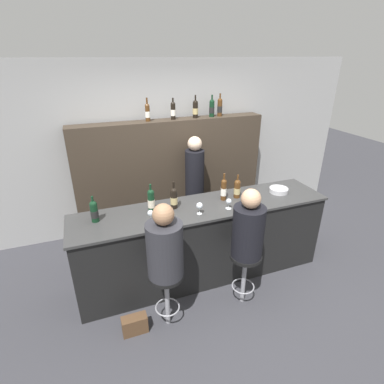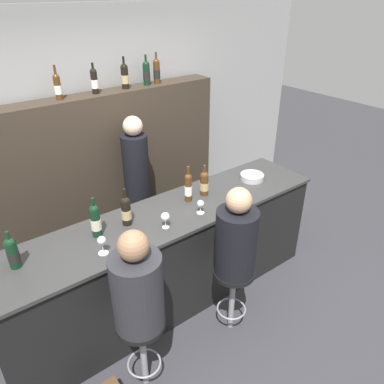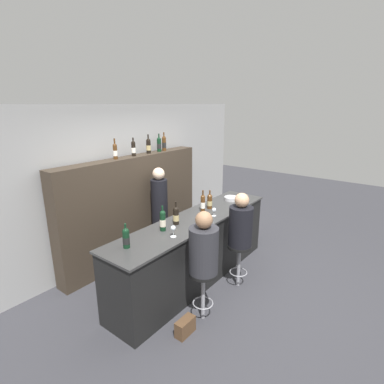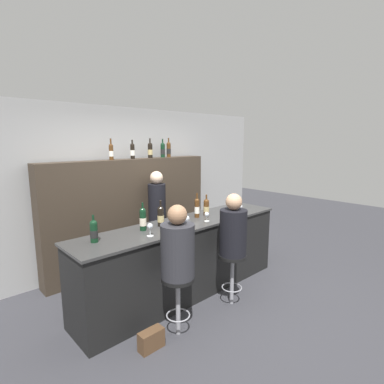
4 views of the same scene
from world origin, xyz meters
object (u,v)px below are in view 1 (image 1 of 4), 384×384
at_px(wine_bottle_counter_4, 237,188).
at_px(bar_stool_left, 167,285).
at_px(wine_glass_2, 229,202).
at_px(metal_bowl, 279,190).
at_px(wine_bottle_counter_3, 224,189).
at_px(guest_seated_left, 165,246).
at_px(wine_glass_1, 200,206).
at_px(wine_bottle_backbar_2, 195,109).
at_px(wine_bottle_backbar_4, 220,107).
at_px(bar_stool_right, 245,265).
at_px(wine_bottle_counter_0, 94,211).
at_px(wine_glass_0, 151,214).
at_px(wine_bottle_backbar_3, 212,108).
at_px(wine_bottle_backbar_0, 148,112).
at_px(handbag, 135,325).
at_px(wine_bottle_backbar_1, 173,110).
at_px(wine_bottle_counter_2, 174,198).
at_px(guest_seated_right, 248,228).
at_px(wine_bottle_counter_1, 151,201).
at_px(bartender, 195,191).

bearing_deg(wine_bottle_counter_4, bar_stool_left, -148.73).
xyz_separation_m(wine_glass_2, metal_bowl, (0.82, 0.18, -0.06)).
relative_size(wine_bottle_counter_3, guest_seated_left, 0.45).
bearing_deg(wine_glass_1, wine_bottle_backbar_2, 70.85).
bearing_deg(wine_bottle_backbar_4, bar_stool_right, -105.67).
xyz_separation_m(wine_bottle_counter_0, guest_seated_left, (0.58, -0.69, -0.14)).
height_order(wine_bottle_counter_4, wine_bottle_backbar_4, wine_bottle_backbar_4).
height_order(wine_bottle_counter_0, wine_glass_0, wine_bottle_counter_0).
bearing_deg(bar_stool_right, wine_bottle_backbar_4, 74.33).
height_order(wine_bottle_counter_0, wine_bottle_backbar_3, wine_bottle_backbar_3).
distance_m(wine_bottle_backbar_3, bar_stool_left, 2.71).
height_order(wine_bottle_counter_4, wine_bottle_backbar_3, wine_bottle_backbar_3).
xyz_separation_m(wine_bottle_backbar_0, wine_glass_2, (0.57, -1.47, -0.81)).
relative_size(wine_bottle_backbar_4, handbag, 1.28).
bearing_deg(bar_stool_left, wine_bottle_backbar_3, 55.77).
height_order(wine_bottle_backbar_0, wine_bottle_backbar_4, wine_bottle_backbar_4).
xyz_separation_m(wine_bottle_counter_3, wine_bottle_backbar_4, (0.50, 1.24, 0.77)).
xyz_separation_m(wine_bottle_backbar_2, wine_glass_1, (-0.51, -1.47, -0.80)).
bearing_deg(wine_glass_0, wine_glass_1, -0.00).
bearing_deg(wine_bottle_backbar_4, bar_stool_left, -126.83).
relative_size(metal_bowl, bar_stool_left, 0.36).
xyz_separation_m(wine_bottle_backbar_1, wine_bottle_backbar_2, (0.34, 0.00, 0.00)).
relative_size(wine_bottle_counter_3, wine_bottle_backbar_0, 1.07).
xyz_separation_m(wine_bottle_counter_0, wine_bottle_backbar_2, (1.62, 1.24, 0.78)).
xyz_separation_m(wine_bottle_counter_0, wine_glass_1, (1.11, -0.24, -0.02)).
height_order(wine_bottle_counter_3, metal_bowl, wine_bottle_counter_3).
distance_m(wine_bottle_backbar_2, wine_bottle_backbar_3, 0.27).
xyz_separation_m(wine_glass_2, bar_stool_right, (0.00, -0.45, -0.58)).
relative_size(wine_glass_0, bar_stool_right, 0.23).
height_order(wine_bottle_backbar_1, wine_glass_0, wine_bottle_backbar_1).
relative_size(wine_bottle_counter_2, wine_glass_0, 2.21).
bearing_deg(wine_bottle_backbar_2, guest_seated_left, -118.48).
distance_m(wine_bottle_backbar_2, guest_seated_right, 2.14).
relative_size(wine_bottle_counter_0, wine_bottle_backbar_3, 0.93).
bearing_deg(wine_bottle_counter_3, wine_bottle_counter_2, -180.00).
bearing_deg(metal_bowl, wine_bottle_counter_0, 178.62).
bearing_deg(wine_bottle_counter_0, wine_glass_0, -23.19).
distance_m(wine_glass_1, bar_stool_right, 0.83).
height_order(wine_bottle_counter_2, wine_bottle_backbar_1, wine_bottle_backbar_1).
relative_size(wine_bottle_counter_1, guest_seated_left, 0.44).
bearing_deg(guest_seated_right, wine_bottle_backbar_0, 106.64).
xyz_separation_m(wine_bottle_backbar_0, metal_bowl, (1.39, -1.29, -0.87)).
height_order(wine_bottle_counter_2, bartender, bartender).
relative_size(wine_bottle_counter_4, guest_seated_left, 0.39).
distance_m(wine_bottle_counter_0, guest_seated_left, 0.91).
distance_m(wine_bottle_backbar_1, guest_seated_right, 2.14).
distance_m(wine_bottle_counter_0, wine_glass_2, 1.49).
bearing_deg(wine_bottle_counter_0, wine_bottle_backbar_3, 33.27).
xyz_separation_m(wine_bottle_counter_2, wine_bottle_backbar_1, (0.39, 1.24, 0.77)).
relative_size(guest_seated_right, handbag, 2.98).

